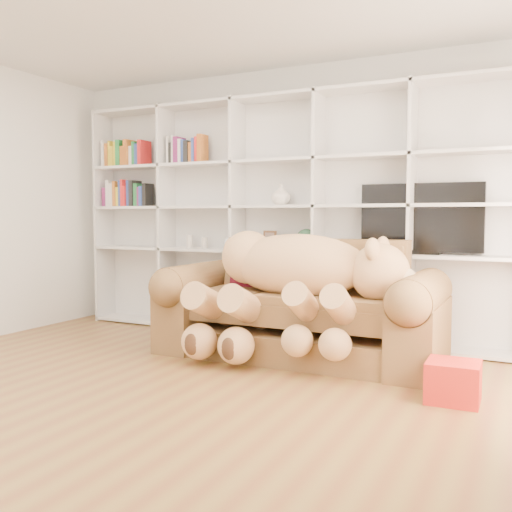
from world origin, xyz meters
The scene contains 14 objects.
floor centered at (0.00, 0.00, 0.00)m, with size 5.00×5.00×0.00m, color brown.
wall_back centered at (0.00, 2.50, 1.35)m, with size 5.00×0.02×2.70m, color white.
bookshelf centered at (-0.24, 2.36, 1.31)m, with size 4.43×0.35×2.40m.
sofa centered at (0.52, 1.64, 0.38)m, with size 2.38×1.03×1.00m.
teddy_bear centered at (0.55, 1.44, 0.70)m, with size 1.78×0.98×1.03m.
throw_pillow centered at (0.00, 1.81, 0.72)m, with size 0.43×0.14×0.43m, color #500D22.
gift_box centered at (1.87, 0.94, 0.13)m, with size 0.33×0.31×0.27m, color red.
tv centered at (1.39, 2.35, 1.18)m, with size 1.07×0.18×0.63m.
picture_frame centered at (-0.07, 2.30, 0.97)m, with size 0.15×0.03×0.18m, color #52341C.
green_vase centered at (0.32, 2.30, 0.97)m, with size 0.22×0.22×0.22m, color #326142.
figurine_tall centered at (-1.03, 2.30, 0.93)m, with size 0.07×0.07×0.14m, color beige.
figurine_short centered at (-0.84, 2.30, 0.92)m, with size 0.07×0.07×0.11m, color beige.
snow_globe centered at (-0.54, 2.30, 0.93)m, with size 0.11×0.11×0.11m, color silver.
shelf_vase centered at (0.04, 2.30, 1.42)m, with size 0.20×0.20×0.20m, color silver.
Camera 1 is at (2.33, -2.88, 1.20)m, focal length 40.00 mm.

